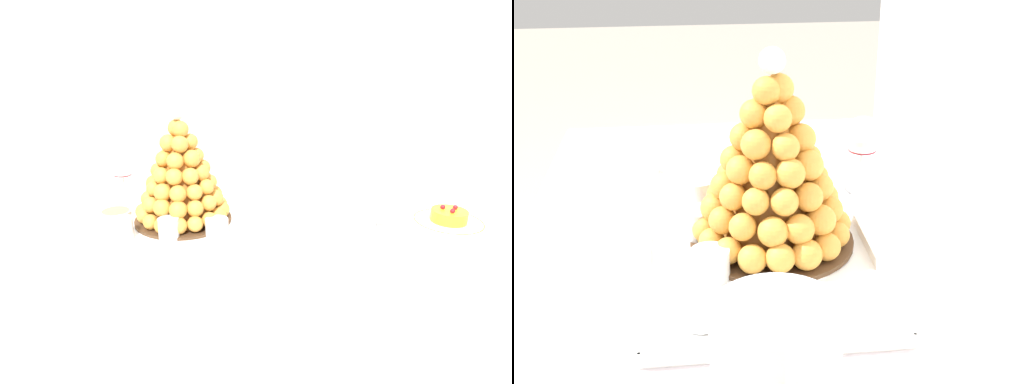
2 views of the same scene
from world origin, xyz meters
TOP-DOWN VIEW (x-y plane):
  - backdrop_wall at (0.00, 0.85)m, footprint 4.80×0.10m
  - buffet_table at (0.00, 0.00)m, footprint 1.63×0.87m
  - serving_tray at (-0.17, -0.01)m, footprint 0.65×0.37m
  - croquembouche at (-0.15, 0.01)m, footprint 0.28×0.28m
  - dessert_cup_left at (-0.41, -0.11)m, footprint 0.05×0.05m
  - dessert_cup_mid_left at (-0.29, -0.11)m, footprint 0.06×0.06m
  - dessert_cup_centre at (-0.17, -0.11)m, footprint 0.05×0.05m
  - dessert_cup_mid_right at (-0.05, -0.10)m, footprint 0.06×0.06m
  - dessert_cup_right at (0.07, -0.11)m, footprint 0.06×0.06m
  - creme_brulee_ramekin at (-0.35, 0.04)m, footprint 0.09×0.09m
  - macaron_goblet at (0.39, -0.05)m, footprint 0.12×0.12m
  - fruit_tart_plate at (0.62, -0.03)m, footprint 0.20×0.20m
  - wine_glass at (-0.36, 0.21)m, footprint 0.08×0.08m

SIDE VIEW (x-z plane):
  - buffet_table at x=0.00m, z-range 0.27..1.01m
  - serving_tray at x=-0.17m, z-range 0.73..0.75m
  - fruit_tart_plate at x=0.62m, z-range 0.72..0.77m
  - creme_brulee_ramekin at x=-0.35m, z-range 0.74..0.76m
  - dessert_cup_mid_right at x=-0.05m, z-range 0.74..0.79m
  - dessert_cup_right at x=0.07m, z-range 0.74..0.79m
  - dessert_cup_left at x=-0.41m, z-range 0.74..0.79m
  - dessert_cup_centre at x=-0.17m, z-range 0.74..0.80m
  - dessert_cup_mid_left at x=-0.29m, z-range 0.74..0.80m
  - wine_glass at x=-0.36m, z-range 0.76..0.92m
  - croquembouche at x=-0.15m, z-range 0.70..1.04m
  - macaron_goblet at x=0.39m, z-range 0.76..1.00m
  - backdrop_wall at x=0.00m, z-range 0.00..2.50m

